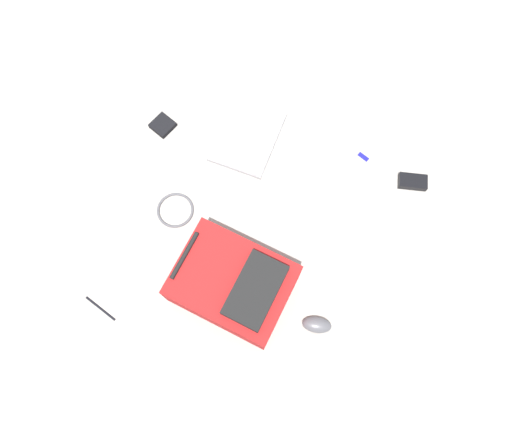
% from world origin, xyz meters
% --- Properties ---
extents(ground_plane, '(3.90, 3.90, 0.00)m').
position_xyz_m(ground_plane, '(0.00, 0.00, 0.00)').
color(ground_plane, gray).
extents(backpack, '(0.35, 0.43, 0.21)m').
position_xyz_m(backpack, '(-0.23, -0.02, 0.09)').
color(backpack, maroon).
rests_on(backpack, ground_plane).
extents(laptop, '(0.32, 0.24, 0.03)m').
position_xyz_m(laptop, '(0.39, 0.16, 0.02)').
color(laptop, '#929296').
rests_on(laptop, ground_plane).
extents(book_manual, '(0.34, 0.33, 0.02)m').
position_xyz_m(book_manual, '(0.11, -0.40, 0.01)').
color(book_manual, silver).
rests_on(book_manual, ground_plane).
extents(computer_mouse, '(0.08, 0.12, 0.04)m').
position_xyz_m(computer_mouse, '(-0.25, -0.36, 0.02)').
color(computer_mouse, '#4C4C51').
rests_on(computer_mouse, ground_plane).
extents(cable_coil, '(0.15, 0.15, 0.01)m').
position_xyz_m(cable_coil, '(-0.02, 0.32, 0.01)').
color(cable_coil, '#4C4C51').
rests_on(cable_coil, ground_plane).
extents(power_brick, '(0.09, 0.13, 0.03)m').
position_xyz_m(power_brick, '(0.44, -0.54, 0.01)').
color(power_brick, black).
rests_on(power_brick, ground_plane).
extents(pen_black, '(0.05, 0.14, 0.01)m').
position_xyz_m(pen_black, '(-0.48, 0.42, 0.00)').
color(pen_black, black).
rests_on(pen_black, ground_plane).
extents(earbud_pouch, '(0.11, 0.11, 0.02)m').
position_xyz_m(earbud_pouch, '(0.31, 0.52, 0.01)').
color(earbud_pouch, black).
rests_on(earbud_pouch, ground_plane).
extents(usb_stick, '(0.03, 0.05, 0.01)m').
position_xyz_m(usb_stick, '(0.48, -0.32, 0.00)').
color(usb_stick, '#191999').
rests_on(usb_stick, ground_plane).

